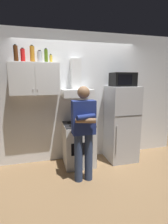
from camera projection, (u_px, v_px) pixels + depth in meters
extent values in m
plane|color=olive|center=(84.00, 169.00, 3.39)|extent=(7.00, 7.00, 0.00)
cube|color=white|center=(77.00, 98.00, 3.70)|extent=(4.80, 0.10, 2.70)
cube|color=silver|center=(35.00, 79.00, 3.20)|extent=(0.90, 0.34, 0.60)
cube|color=silver|center=(21.00, 79.00, 2.98)|extent=(0.43, 0.01, 0.58)
cube|color=silver|center=(48.00, 79.00, 3.09)|extent=(0.43, 0.01, 0.58)
sphere|color=#B2B2B7|center=(33.00, 89.00, 3.05)|extent=(0.02, 0.02, 0.02)
sphere|color=#B2B2B7|center=(38.00, 89.00, 3.07)|extent=(0.02, 0.02, 0.02)
cube|color=silver|center=(79.00, 144.00, 3.53)|extent=(0.60, 0.60, 0.85)
cube|color=black|center=(78.00, 124.00, 3.45)|extent=(0.59, 0.59, 0.01)
cube|color=black|center=(82.00, 149.00, 3.24)|extent=(0.42, 0.01, 0.24)
cylinder|color=black|center=(73.00, 126.00, 3.30)|extent=(0.16, 0.16, 0.01)
cylinder|color=black|center=(86.00, 125.00, 3.36)|extent=(0.16, 0.16, 0.01)
cylinder|color=black|center=(71.00, 123.00, 3.53)|extent=(0.16, 0.16, 0.01)
cylinder|color=black|center=(83.00, 122.00, 3.59)|extent=(0.16, 0.16, 0.01)
cylinder|color=black|center=(72.00, 132.00, 3.11)|extent=(0.04, 0.02, 0.04)
cylinder|color=black|center=(79.00, 132.00, 3.14)|extent=(0.04, 0.02, 0.04)
cylinder|color=black|center=(86.00, 131.00, 3.18)|extent=(0.04, 0.02, 0.04)
cylinder|color=black|center=(93.00, 130.00, 3.21)|extent=(0.04, 0.02, 0.04)
cube|color=white|center=(77.00, 93.00, 3.40)|extent=(0.60, 0.44, 0.15)
cube|color=white|center=(76.00, 74.00, 3.47)|extent=(0.20, 0.16, 0.60)
cube|color=silver|center=(121.00, 124.00, 3.70)|extent=(0.60, 0.60, 1.60)
cube|color=#4C4C4C|center=(129.00, 116.00, 3.36)|extent=(0.59, 0.01, 0.01)
cylinder|color=silver|center=(117.00, 140.00, 3.38)|extent=(0.02, 0.02, 0.60)
cube|color=black|center=(123.00, 80.00, 3.53)|extent=(0.48, 0.36, 0.28)
cube|color=black|center=(125.00, 80.00, 3.35)|extent=(0.30, 0.01, 0.20)
cylinder|color=navy|center=(78.00, 158.00, 2.92)|extent=(0.14, 0.14, 0.85)
cylinder|color=navy|center=(89.00, 157.00, 2.97)|extent=(0.14, 0.14, 0.85)
cube|color=navy|center=(84.00, 117.00, 2.81)|extent=(0.38, 0.20, 0.56)
cylinder|color=navy|center=(86.00, 117.00, 2.67)|extent=(0.33, 0.17, 0.08)
cylinder|color=#8C6647|center=(86.00, 121.00, 2.68)|extent=(0.33, 0.17, 0.08)
sphere|color=#8C6647|center=(84.00, 92.00, 2.73)|extent=(0.20, 0.20, 0.20)
cylinder|color=#B7BABF|center=(86.00, 121.00, 3.35)|extent=(0.18, 0.18, 0.12)
cylinder|color=black|center=(81.00, 120.00, 3.31)|extent=(0.05, 0.01, 0.01)
cylinder|color=black|center=(92.00, 119.00, 3.37)|extent=(0.05, 0.01, 0.01)
cylinder|color=#B2B5BA|center=(40.00, 57.00, 3.14)|extent=(0.09, 0.09, 0.20)
cylinder|color=black|center=(39.00, 51.00, 3.12)|extent=(0.05, 0.05, 0.02)
cylinder|color=#47230F|center=(16.00, 54.00, 3.01)|extent=(0.08, 0.08, 0.27)
cylinder|color=black|center=(15.00, 45.00, 2.98)|extent=(0.04, 0.04, 0.02)
cylinder|color=gold|center=(51.00, 59.00, 3.21)|extent=(0.05, 0.05, 0.14)
cylinder|color=black|center=(51.00, 55.00, 3.20)|extent=(0.03, 0.03, 0.02)
cylinder|color=#B7721E|center=(32.00, 54.00, 3.14)|extent=(0.08, 0.08, 0.29)
cylinder|color=black|center=(32.00, 46.00, 3.11)|extent=(0.05, 0.05, 0.02)
cylinder|color=red|center=(23.00, 56.00, 3.08)|extent=(0.08, 0.08, 0.23)
cylinder|color=black|center=(22.00, 48.00, 3.06)|extent=(0.04, 0.04, 0.02)
cylinder|color=#4C6B19|center=(46.00, 56.00, 3.17)|extent=(0.06, 0.06, 0.24)
cylinder|color=black|center=(46.00, 49.00, 3.15)|extent=(0.04, 0.04, 0.02)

